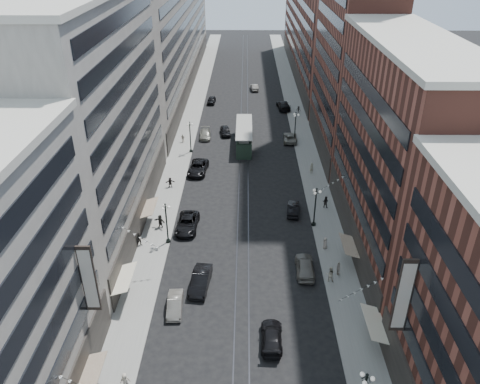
{
  "coord_description": "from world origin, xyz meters",
  "views": [
    {
      "loc": [
        0.24,
        -19.21,
        33.72
      ],
      "look_at": [
        -0.4,
        32.07,
        5.0
      ],
      "focal_mm": 35.0,
      "sensor_mm": 36.0,
      "label": 1
    }
  ],
  "objects_px": {
    "car_4": "(305,266)",
    "pedestrian_7": "(325,202)",
    "car_6": "(272,337)",
    "pedestrian_1": "(125,381)",
    "car_7": "(198,168)",
    "streetcar": "(244,136)",
    "pedestrian_extra_1": "(330,274)",
    "car_2": "(187,223)",
    "car_9": "(211,100)",
    "car_1": "(175,304)",
    "car_14": "(254,87)",
    "car_5": "(201,280)",
    "pedestrian_4": "(338,268)",
    "pedestrian_2": "(140,240)",
    "pedestrian_5": "(170,182)",
    "pedestrian_9": "(298,110)",
    "pedestrian_extra_2": "(325,243)",
    "lamppost_se_mid": "(295,126)",
    "lamppost_sw_far": "(167,222)",
    "car_10": "(293,209)",
    "lamppost_se_far": "(315,206)",
    "pedestrian_8": "(311,168)",
    "car_13": "(225,131)",
    "car_12": "(283,105)",
    "lamppost_sw_mid": "(190,136)",
    "pedestrian_extra_0": "(160,221)",
    "car_11": "(290,138)",
    "pedestrian_6": "(183,138)",
    "car_8": "(205,134)"
  },
  "relations": [
    {
      "from": "streetcar",
      "to": "pedestrian_extra_1",
      "type": "height_order",
      "value": "streetcar"
    },
    {
      "from": "car_12",
      "to": "pedestrian_5",
      "type": "distance_m",
      "value": 40.64
    },
    {
      "from": "pedestrian_extra_1",
      "to": "car_4",
      "type": "bearing_deg",
      "value": -24.36
    },
    {
      "from": "lamppost_sw_mid",
      "to": "pedestrian_extra_1",
      "type": "bearing_deg",
      "value": -61.16
    },
    {
      "from": "car_1",
      "to": "pedestrian_6",
      "type": "xyz_separation_m",
      "value": [
        -4.28,
        42.84,
        0.21
      ]
    },
    {
      "from": "lamppost_sw_mid",
      "to": "pedestrian_extra_0",
      "type": "relative_size",
      "value": 3.06
    },
    {
      "from": "car_6",
      "to": "pedestrian_7",
      "type": "height_order",
      "value": "pedestrian_7"
    },
    {
      "from": "lamppost_sw_far",
      "to": "car_4",
      "type": "bearing_deg",
      "value": -18.65
    },
    {
      "from": "pedestrian_4",
      "to": "car_7",
      "type": "xyz_separation_m",
      "value": [
        -17.92,
        25.4,
        -0.17
      ]
    },
    {
      "from": "car_5",
      "to": "car_7",
      "type": "xyz_separation_m",
      "value": [
        -2.77,
        27.45,
        -0.03
      ]
    },
    {
      "from": "streetcar",
      "to": "pedestrian_9",
      "type": "xyz_separation_m",
      "value": [
        11.36,
        16.57,
        -0.73
      ]
    },
    {
      "from": "lamppost_se_mid",
      "to": "car_5",
      "type": "xyz_separation_m",
      "value": [
        -13.7,
        -40.07,
        -2.24
      ]
    },
    {
      "from": "car_4",
      "to": "car_8",
      "type": "height_order",
      "value": "car_4"
    },
    {
      "from": "pedestrian_2",
      "to": "pedestrian_5",
      "type": "distance_m",
      "value": 15.11
    },
    {
      "from": "car_9",
      "to": "car_13",
      "type": "xyz_separation_m",
      "value": [
        3.83,
        -18.35,
        0.03
      ]
    },
    {
      "from": "streetcar",
      "to": "car_11",
      "type": "height_order",
      "value": "streetcar"
    },
    {
      "from": "pedestrian_8",
      "to": "car_13",
      "type": "bearing_deg",
      "value": -67.12
    },
    {
      "from": "lamppost_se_far",
      "to": "car_5",
      "type": "distance_m",
      "value": 18.4
    },
    {
      "from": "car_12",
      "to": "pedestrian_6",
      "type": "height_order",
      "value": "car_12"
    },
    {
      "from": "pedestrian_2",
      "to": "car_11",
      "type": "xyz_separation_m",
      "value": [
        20.9,
        33.01,
        -0.32
      ]
    },
    {
      "from": "car_2",
      "to": "pedestrian_8",
      "type": "xyz_separation_m",
      "value": [
        17.86,
        15.72,
        0.28
      ]
    },
    {
      "from": "car_10",
      "to": "pedestrian_8",
      "type": "distance_m",
      "value": 12.37
    },
    {
      "from": "car_1",
      "to": "car_14",
      "type": "distance_m",
      "value": 75.72
    },
    {
      "from": "car_10",
      "to": "car_5",
      "type": "bearing_deg",
      "value": 60.44
    },
    {
      "from": "pedestrian_9",
      "to": "pedestrian_5",
      "type": "bearing_deg",
      "value": -100.24
    },
    {
      "from": "streetcar",
      "to": "pedestrian_7",
      "type": "xyz_separation_m",
      "value": [
        11.35,
        -21.86,
        -0.62
      ]
    },
    {
      "from": "lamppost_sw_mid",
      "to": "car_7",
      "type": "distance_m",
      "value": 8.18
    },
    {
      "from": "pedestrian_extra_1",
      "to": "pedestrian_extra_2",
      "type": "xyz_separation_m",
      "value": [
        0.36,
        6.02,
        -0.17
      ]
    },
    {
      "from": "lamppost_se_far",
      "to": "pedestrian_1",
      "type": "bearing_deg",
      "value": -126.83
    },
    {
      "from": "car_2",
      "to": "pedestrian_4",
      "type": "distance_m",
      "value": 20.08
    },
    {
      "from": "car_6",
      "to": "car_7",
      "type": "height_order",
      "value": "car_7"
    },
    {
      "from": "lamppost_sw_mid",
      "to": "pedestrian_8",
      "type": "distance_m",
      "value": 21.54
    },
    {
      "from": "pedestrian_9",
      "to": "pedestrian_4",
      "type": "bearing_deg",
      "value": -66.74
    },
    {
      "from": "streetcar",
      "to": "pedestrian_5",
      "type": "distance_m",
      "value": 19.57
    },
    {
      "from": "car_13",
      "to": "pedestrian_8",
      "type": "xyz_separation_m",
      "value": [
        14.23,
        -16.24,
        0.33
      ]
    },
    {
      "from": "car_7",
      "to": "pedestrian_8",
      "type": "bearing_deg",
      "value": 3.49
    },
    {
      "from": "car_5",
      "to": "car_6",
      "type": "distance_m",
      "value": 10.64
    },
    {
      "from": "pedestrian_7",
      "to": "pedestrian_4",
      "type": "bearing_deg",
      "value": 108.87
    },
    {
      "from": "pedestrian_1",
      "to": "car_7",
      "type": "distance_m",
      "value": 40.61
    },
    {
      "from": "car_4",
      "to": "pedestrian_2",
      "type": "distance_m",
      "value": 20.07
    },
    {
      "from": "car_11",
      "to": "car_5",
      "type": "bearing_deg",
      "value": 75.18
    },
    {
      "from": "lamppost_se_far",
      "to": "car_8",
      "type": "xyz_separation_m",
      "value": [
        -16.46,
        29.66,
        -2.39
      ]
    },
    {
      "from": "lamppost_se_mid",
      "to": "pedestrian_2",
      "type": "distance_m",
      "value": 39.38
    },
    {
      "from": "pedestrian_2",
      "to": "car_10",
      "type": "distance_m",
      "value": 20.89
    },
    {
      "from": "pedestrian_2",
      "to": "car_7",
      "type": "bearing_deg",
      "value": 57.75
    },
    {
      "from": "car_11",
      "to": "car_13",
      "type": "height_order",
      "value": "car_13"
    },
    {
      "from": "car_4",
      "to": "pedestrian_7",
      "type": "distance_m",
      "value": 14.7
    },
    {
      "from": "car_5",
      "to": "pedestrian_7",
      "type": "bearing_deg",
      "value": 52.08
    },
    {
      "from": "car_2",
      "to": "car_9",
      "type": "relative_size",
      "value": 1.37
    },
    {
      "from": "car_7",
      "to": "car_9",
      "type": "height_order",
      "value": "car_7"
    }
  ]
}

